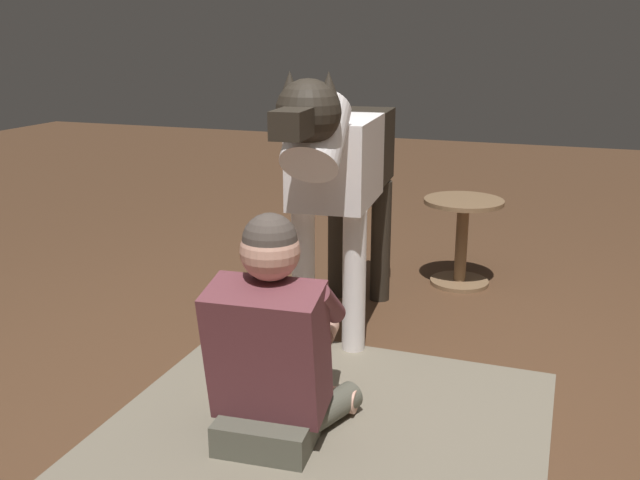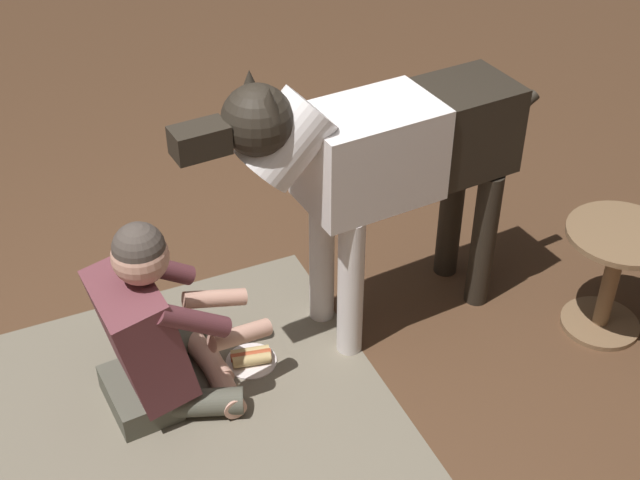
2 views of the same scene
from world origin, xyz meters
The scene contains 6 objects.
ground_plane centered at (0.00, 0.00, 0.00)m, with size 14.85×14.85×0.00m, color #503421.
area_rug centered at (0.29, 0.02, 0.00)m, with size 1.81×1.61×0.01m, color #706756.
person_sitting_on_floor centered at (0.24, -0.15, 0.35)m, with size 0.68×0.58×0.85m.
large_dog centered at (-0.76, -0.23, 0.83)m, with size 1.62×0.41×1.29m.
hot_dog_on_plate centered at (-0.15, -0.18, 0.03)m, with size 0.22×0.22×0.06m.
round_side_table centered at (-1.65, 0.24, 0.31)m, with size 0.46×0.46×0.51m.
Camera 1 is at (2.37, 0.80, 1.44)m, focal length 39.81 mm.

